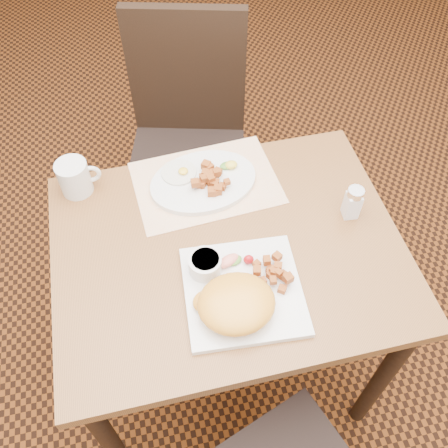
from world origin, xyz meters
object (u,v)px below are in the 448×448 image
chair_far (187,133)px  coffee_mug (75,177)px  salt_shaker (353,202)px  plate_oval (203,182)px  table (228,269)px  plate_square (243,291)px

chair_far → coffee_mug: 0.60m
coffee_mug → salt_shaker: bearing=-20.1°
chair_far → plate_oval: chair_far is taller
table → plate_square: (0.00, -0.14, 0.12)m
plate_oval → salt_shaker: salt_shaker is taller
chair_far → plate_square: bearing=104.9°
table → salt_shaker: (0.34, 0.03, 0.16)m
chair_far → plate_square: chair_far is taller
chair_far → plate_oval: (-0.03, -0.45, 0.22)m
plate_square → salt_shaker: salt_shaker is taller
table → plate_square: plate_square is taller
table → coffee_mug: bearing=141.6°
plate_square → coffee_mug: bearing=130.7°
chair_far → coffee_mug: chair_far is taller
plate_square → table: bearing=91.2°
plate_square → plate_oval: 0.37m
plate_oval → coffee_mug: size_ratio=2.58×
chair_far → coffee_mug: (-0.37, -0.39, 0.26)m
table → chair_far: (0.01, 0.68, -0.10)m
plate_oval → table: bearing=-85.2°
table → plate_square: 0.18m
plate_square → coffee_mug: coffee_mug is taller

